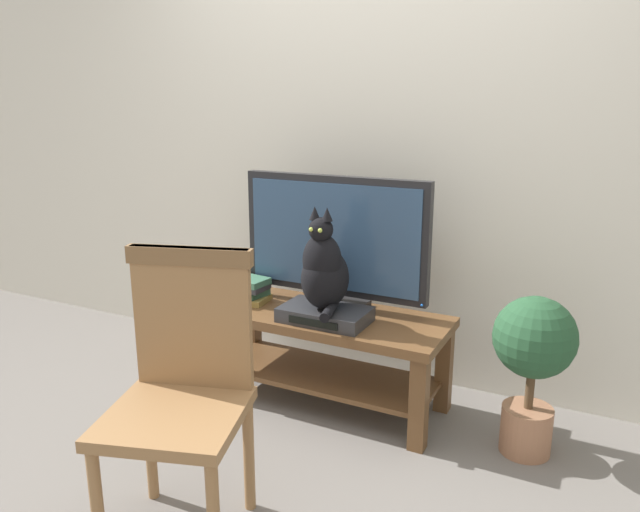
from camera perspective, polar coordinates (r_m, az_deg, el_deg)
name	(u,v)px	position (r m, az deg, el deg)	size (l,w,h in m)	color
ground_plane	(282,456)	(2.69, -3.56, -18.22)	(12.00, 12.00, 0.00)	slate
back_wall	(381,109)	(3.19, 5.73, 13.49)	(7.00, 0.12, 2.80)	beige
tv_stand	(325,340)	(2.96, 0.44, -7.87)	(1.18, 0.48, 0.46)	brown
tv	(335,240)	(2.90, 1.37, 1.51)	(0.94, 0.20, 0.64)	black
media_box	(325,315)	(2.80, 0.46, -5.50)	(0.40, 0.24, 0.07)	#2D2D30
cat	(324,270)	(2.72, 0.37, -1.35)	(0.21, 0.30, 0.47)	black
wooden_chair	(183,376)	(2.12, -12.68, -10.94)	(0.55, 0.55, 0.97)	olive
book_stack	(246,289)	(3.09, -6.98, -3.13)	(0.25, 0.21, 0.12)	olive
potted_plant	(533,357)	(2.66, 19.30, -8.89)	(0.34, 0.34, 0.69)	#9E6B4C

